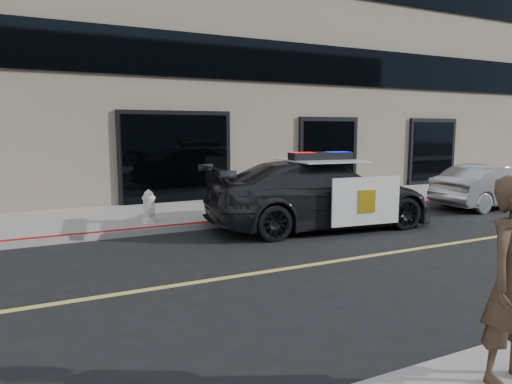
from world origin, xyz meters
name	(u,v)px	position (x,y,z in m)	size (l,w,h in m)	color
ground	(342,260)	(0.00, 0.00, 0.00)	(120.00, 120.00, 0.00)	black
sidewalk_n	(229,210)	(0.00, 5.25, 0.07)	(60.00, 3.50, 0.15)	gray
building_n	(173,28)	(0.00, 10.50, 6.00)	(60.00, 7.00, 12.00)	#756856
police_car	(320,194)	(1.22, 2.54, 0.80)	(3.34, 5.93, 1.79)	black
silver_sedan	(493,186)	(7.41, 2.59, 0.65)	(3.92, 1.38, 1.29)	#A7A7A7
fire_hydrant	(149,207)	(-2.50, 4.11, 0.52)	(0.35, 0.49, 0.78)	silver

